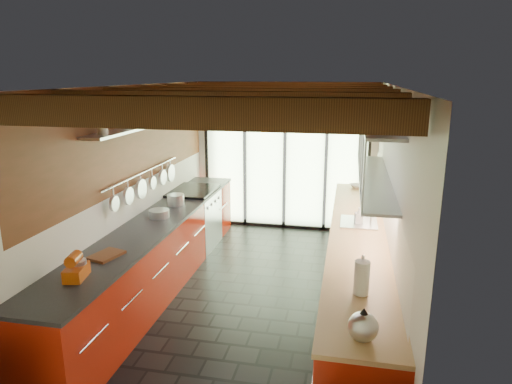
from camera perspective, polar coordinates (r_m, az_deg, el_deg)
ground at (r=5.97m, az=-0.37°, el=-12.68°), size 5.50×5.50×0.00m
room_shell at (r=5.42m, az=-0.40°, el=3.07°), size 5.50×5.50×5.50m
ceiling_beams at (r=5.69m, az=0.40°, el=11.83°), size 3.14×5.06×4.90m
glass_door at (r=8.03m, az=3.65°, el=6.86°), size 2.95×0.10×2.90m
left_counter at (r=6.15m, az=-12.18°, el=-7.47°), size 0.68×5.00×0.92m
range_stove at (r=7.41m, az=-7.71°, el=-3.35°), size 0.66×0.90×0.97m
right_counter at (r=5.67m, az=12.49°, el=-9.43°), size 0.68×5.00×0.92m
sink_assembly at (r=5.87m, az=12.86°, el=-3.40°), size 0.45×0.52×0.43m
upper_cabinets_right at (r=5.57m, az=14.86°, el=4.95°), size 0.34×3.00×3.00m
left_wall_fixtures at (r=6.10m, az=-13.59°, el=5.37°), size 0.28×2.60×0.96m
stand_mixer at (r=4.52m, az=-21.52°, el=-8.81°), size 0.21×0.30×0.25m
pot_large at (r=6.58m, az=-9.99°, el=-0.96°), size 0.30×0.30×0.15m
pot_small at (r=6.07m, az=-12.02°, el=-2.66°), size 0.30×0.30×0.10m
cutting_board at (r=4.95m, az=-18.21°, el=-7.52°), size 0.32×0.38×0.03m
kettle at (r=3.40m, az=13.24°, el=-15.89°), size 0.27×0.30×0.25m
paper_towel at (r=4.00m, az=13.07°, el=-10.44°), size 0.14×0.14×0.35m
soap_bottle at (r=5.81m, az=12.73°, el=-2.91°), size 0.11×0.11×0.21m
bowl at (r=7.65m, az=12.54°, el=0.73°), size 0.31×0.31×0.06m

